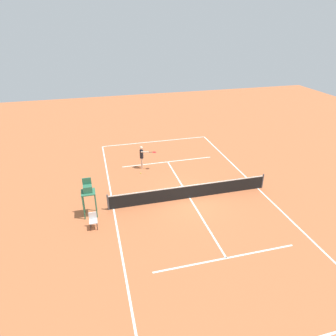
% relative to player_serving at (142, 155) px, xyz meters
% --- Properties ---
extents(ground_plane, '(60.00, 60.00, 0.00)m').
position_rel_player_serving_xyz_m(ground_plane, '(-2.18, 5.14, -1.10)').
color(ground_plane, '#B76038').
extents(court_lines, '(10.01, 20.81, 0.01)m').
position_rel_player_serving_xyz_m(court_lines, '(-2.18, 5.14, -1.10)').
color(court_lines, white).
rests_on(court_lines, ground).
extents(tennis_net, '(10.61, 0.10, 1.07)m').
position_rel_player_serving_xyz_m(tennis_net, '(-2.18, 5.14, -0.60)').
color(tennis_net, '#4C4C51').
rests_on(tennis_net, ground).
extents(player_serving, '(1.24, 0.89, 1.83)m').
position_rel_player_serving_xyz_m(player_serving, '(0.00, 0.00, 0.00)').
color(player_serving, beige).
rests_on(player_serving, ground).
extents(tennis_ball, '(0.07, 0.07, 0.07)m').
position_rel_player_serving_xyz_m(tennis_ball, '(0.32, 0.93, -1.06)').
color(tennis_ball, '#CCE033').
rests_on(tennis_ball, ground).
extents(umpire_chair, '(0.80, 0.80, 2.41)m').
position_rel_player_serving_xyz_m(umpire_chair, '(4.14, 5.40, 0.51)').
color(umpire_chair, '#2D6B4C').
rests_on(umpire_chair, ground).
extents(courtside_chair_near, '(0.44, 0.46, 0.95)m').
position_rel_player_serving_xyz_m(courtside_chair_near, '(4.02, 6.72, -0.56)').
color(courtside_chair_near, '#262626').
rests_on(courtside_chair_near, ground).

